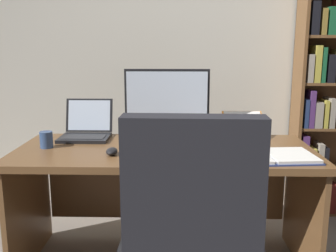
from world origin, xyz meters
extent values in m
cube|color=beige|center=(0.00, 1.92, 1.36)|extent=(4.97, 0.12, 2.73)
cube|color=brown|center=(-0.24, 0.89, 0.73)|extent=(1.78, 0.76, 0.04)
cube|color=brown|center=(-1.09, 0.89, 0.36)|extent=(0.03, 0.70, 0.71)
cube|color=brown|center=(0.62, 0.89, 0.36)|extent=(0.03, 0.70, 0.71)
cube|color=brown|center=(-0.24, 1.24, 0.39)|extent=(1.66, 0.03, 0.50)
cube|color=brown|center=(0.79, 1.71, 1.07)|extent=(0.02, 0.26, 2.14)
cube|color=olive|center=(0.84, 1.67, 0.13)|extent=(0.03, 0.16, 0.21)
cube|color=gray|center=(0.88, 1.68, 0.16)|extent=(0.04, 0.18, 0.28)
cube|color=navy|center=(0.94, 1.69, 0.15)|extent=(0.04, 0.19, 0.26)
cube|color=#512D66|center=(1.00, 1.68, 0.16)|extent=(0.04, 0.19, 0.27)
cube|color=#512D66|center=(1.05, 1.66, 0.17)|extent=(0.04, 0.15, 0.30)
cube|color=maroon|center=(1.10, 1.69, 0.15)|extent=(0.05, 0.21, 0.25)
cube|color=#512D66|center=(0.85, 1.66, 0.52)|extent=(0.05, 0.14, 0.29)
cube|color=gold|center=(0.91, 1.69, 0.47)|extent=(0.05, 0.20, 0.19)
cube|color=gray|center=(0.98, 1.67, 0.49)|extent=(0.04, 0.17, 0.22)
cube|color=black|center=(1.02, 1.68, 0.47)|extent=(0.03, 0.18, 0.19)
cube|color=navy|center=(0.84, 1.69, 0.84)|extent=(0.03, 0.20, 0.22)
cube|color=#512D66|center=(0.88, 1.68, 0.87)|extent=(0.04, 0.19, 0.29)
cube|color=gray|center=(0.93, 1.67, 0.83)|extent=(0.06, 0.16, 0.20)
cube|color=gold|center=(0.99, 1.67, 0.84)|extent=(0.03, 0.16, 0.21)
cube|color=gray|center=(1.04, 1.68, 0.84)|extent=(0.04, 0.19, 0.23)
cube|color=gray|center=(0.84, 1.67, 1.19)|extent=(0.04, 0.17, 0.21)
cube|color=gold|center=(0.90, 1.67, 1.22)|extent=(0.04, 0.17, 0.28)
cube|color=#195633|center=(0.94, 1.66, 1.21)|extent=(0.03, 0.15, 0.26)
cube|color=black|center=(1.00, 1.69, 1.19)|extent=(0.05, 0.20, 0.21)
cube|color=black|center=(0.85, 1.69, 1.56)|extent=(0.06, 0.19, 0.24)
cube|color=olive|center=(0.92, 1.67, 1.53)|extent=(0.04, 0.15, 0.19)
cube|color=#195633|center=(0.98, 1.68, 1.54)|extent=(0.06, 0.17, 0.20)
cube|color=black|center=(-0.11, -0.12, 0.78)|extent=(0.48, 0.11, 0.71)
cube|color=black|center=(-0.23, 1.14, 0.76)|extent=(0.22, 0.16, 0.02)
cylinder|color=black|center=(-0.23, 1.14, 0.82)|extent=(0.04, 0.04, 0.09)
cube|color=black|center=(-0.23, 1.15, 1.04)|extent=(0.55, 0.02, 0.35)
cube|color=silver|center=(-0.23, 1.13, 1.04)|extent=(0.52, 0.00, 0.32)
cube|color=black|center=(-0.77, 1.10, 0.76)|extent=(0.32, 0.24, 0.02)
cube|color=#2D2D30|center=(-0.77, 1.08, 0.78)|extent=(0.27, 0.13, 0.00)
cube|color=black|center=(-0.77, 1.25, 0.89)|extent=(0.32, 0.07, 0.22)
cube|color=silver|center=(-0.77, 1.25, 0.89)|extent=(0.29, 0.06, 0.20)
cube|color=black|center=(-0.23, 0.74, 0.76)|extent=(0.42, 0.15, 0.02)
ellipsoid|color=black|center=(-0.53, 0.74, 0.77)|extent=(0.06, 0.10, 0.04)
cube|color=black|center=(0.29, 1.12, 0.76)|extent=(0.14, 0.12, 0.01)
cube|color=black|center=(0.29, 1.07, 0.77)|extent=(0.24, 0.01, 0.01)
cube|color=orange|center=(0.29, 1.22, 0.84)|extent=(0.27, 0.20, 0.14)
cube|color=silver|center=(0.29, 1.21, 0.85)|extent=(0.25, 0.18, 0.12)
cube|color=navy|center=(0.21, 0.68, 0.76)|extent=(0.28, 0.32, 0.01)
cube|color=navy|center=(0.46, 0.70, 0.76)|extent=(0.28, 0.32, 0.01)
cube|color=silver|center=(0.21, 0.68, 0.77)|extent=(0.26, 0.30, 0.02)
cube|color=silver|center=(0.46, 0.70, 0.77)|extent=(0.26, 0.30, 0.02)
cylinder|color=#B7B7BC|center=(0.33, 0.69, 0.76)|extent=(0.04, 0.27, 0.02)
cube|color=silver|center=(0.04, 0.86, 0.76)|extent=(0.15, 0.21, 0.01)
cylinder|color=maroon|center=(0.06, 0.86, 0.77)|extent=(0.14, 0.05, 0.01)
cylinder|color=#334C7A|center=(-0.95, 0.89, 0.80)|extent=(0.08, 0.08, 0.10)
camera|label=1|loc=(-0.16, -1.33, 1.35)|focal=40.90mm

